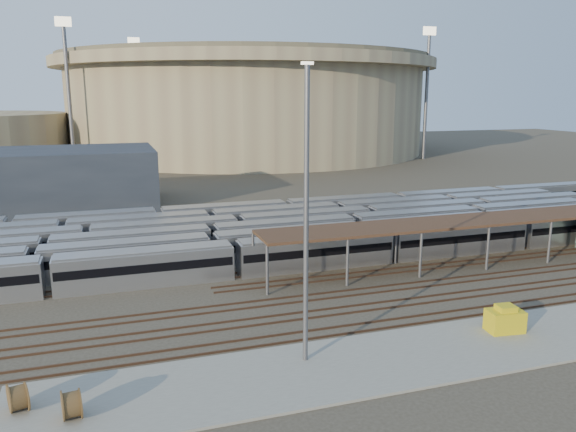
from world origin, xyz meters
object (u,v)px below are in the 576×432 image
(yard_light_pole, at_px, (306,218))
(yellow_equipment, at_px, (505,321))
(cable_reel_west, at_px, (72,405))
(cable_reel_east, at_px, (18,397))

(yard_light_pole, distance_m, yellow_equipment, 19.98)
(cable_reel_west, xyz_separation_m, cable_reel_east, (-3.18, 1.92, -0.01))
(cable_reel_east, distance_m, yard_light_pole, 21.61)
(cable_reel_east, relative_size, yellow_equipment, 0.62)
(cable_reel_east, bearing_deg, yellow_equipment, 0.83)
(cable_reel_west, height_order, cable_reel_east, cable_reel_west)
(cable_reel_west, relative_size, cable_reel_east, 1.02)
(yard_light_pole, bearing_deg, cable_reel_east, -177.25)
(cable_reel_west, distance_m, yard_light_pole, 19.01)
(cable_reel_west, distance_m, yellow_equipment, 33.50)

